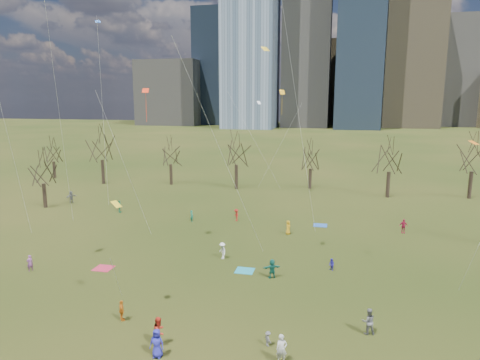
% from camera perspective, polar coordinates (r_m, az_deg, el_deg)
% --- Properties ---
extents(ground, '(500.00, 500.00, 0.00)m').
position_cam_1_polar(ground, '(33.14, -4.79, -15.88)').
color(ground, black).
rests_on(ground, ground).
extents(downtown_skyline, '(212.50, 78.00, 118.00)m').
position_cam_1_polar(downtown_skyline, '(240.32, 10.41, 16.40)').
color(downtown_skyline, slate).
rests_on(downtown_skyline, ground).
extents(bare_tree_row, '(113.04, 29.80, 9.50)m').
position_cam_1_polar(bare_tree_row, '(66.63, 4.75, 3.22)').
color(bare_tree_row, black).
rests_on(bare_tree_row, ground).
extents(blanket_teal, '(1.60, 1.50, 0.03)m').
position_cam_1_polar(blanket_teal, '(38.32, 0.63, -11.99)').
color(blanket_teal, teal).
rests_on(blanket_teal, ground).
extents(blanket_navy, '(1.60, 1.50, 0.03)m').
position_cam_1_polar(blanket_navy, '(52.08, 10.65, -5.95)').
color(blanket_navy, '#2452AA').
rests_on(blanket_navy, ground).
extents(blanket_crimson, '(1.60, 1.50, 0.03)m').
position_cam_1_polar(blanket_crimson, '(40.69, -17.74, -11.14)').
color(blanket_crimson, '#BF2643').
rests_on(blanket_crimson, ground).
extents(person_0, '(0.87, 0.59, 1.74)m').
position_cam_1_polar(person_0, '(27.03, -11.03, -20.59)').
color(person_0, '#2828AE').
rests_on(person_0, ground).
extents(person_1, '(0.73, 0.59, 1.74)m').
position_cam_1_polar(person_1, '(26.21, 5.57, -21.52)').
color(person_1, silver).
rests_on(person_1, ground).
extents(person_2, '(0.77, 0.95, 1.86)m').
position_cam_1_polar(person_2, '(28.01, -10.72, -19.23)').
color(person_2, red).
rests_on(person_2, ground).
extents(person_3, '(0.68, 0.70, 0.96)m').
position_cam_1_polar(person_3, '(27.82, 3.75, -20.36)').
color(person_3, slate).
rests_on(person_3, ground).
extents(person_4, '(0.84, 0.88, 1.46)m').
position_cam_1_polar(person_4, '(31.32, -15.50, -16.43)').
color(person_4, orange).
rests_on(person_4, ground).
extents(person_5, '(1.58, 1.12, 1.64)m').
position_cam_1_polar(person_5, '(36.74, 4.30, -11.70)').
color(person_5, '#166657').
rests_on(person_5, ground).
extents(person_7, '(0.55, 0.63, 1.44)m').
position_cam_1_polar(person_7, '(42.29, -26.21, -9.89)').
color(person_7, '#974B97').
rests_on(person_7, ground).
extents(person_8, '(0.65, 0.67, 1.09)m').
position_cam_1_polar(person_8, '(39.02, 12.11, -10.98)').
color(person_8, '#2F27AB').
rests_on(person_8, ground).
extents(person_9, '(1.12, 1.15, 1.58)m').
position_cam_1_polar(person_9, '(40.78, -2.36, -9.39)').
color(person_9, silver).
rests_on(person_9, ground).
extents(person_10, '(1.00, 0.54, 1.61)m').
position_cam_1_polar(person_10, '(51.55, 20.95, -5.76)').
color(person_10, '#AB183D').
rests_on(person_10, ground).
extents(person_11, '(1.17, 1.66, 1.72)m').
position_cam_1_polar(person_11, '(66.58, -21.58, -2.11)').
color(person_11, '#5C5D60').
rests_on(person_11, ground).
extents(person_12, '(0.58, 0.82, 1.58)m').
position_cam_1_polar(person_12, '(48.04, 6.44, -6.30)').
color(person_12, gold).
rests_on(person_12, ground).
extents(person_13, '(0.61, 0.60, 1.42)m').
position_cam_1_polar(person_13, '(52.88, -6.45, -4.79)').
color(person_13, '#1B7A5E').
rests_on(person_13, ground).
extents(person_14, '(0.98, 0.85, 1.75)m').
position_cam_1_polar(person_14, '(29.89, 16.75, -17.59)').
color(person_14, slate).
rests_on(person_14, ground).
extents(person_15, '(0.98, 1.12, 1.50)m').
position_cam_1_polar(person_15, '(52.88, -0.50, -4.67)').
color(person_15, '#B21E19').
rests_on(person_15, ground).
extents(person_16, '(0.50, 1.00, 1.63)m').
position_cam_1_polar(person_16, '(58.87, -15.77, -3.42)').
color(person_16, '#19724C').
rests_on(person_16, ground).
extents(kites_airborne, '(54.54, 48.00, 29.95)m').
position_cam_1_polar(kites_airborne, '(41.52, 3.11, 9.35)').
color(kites_airborne, '#F33514').
rests_on(kites_airborne, ground).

